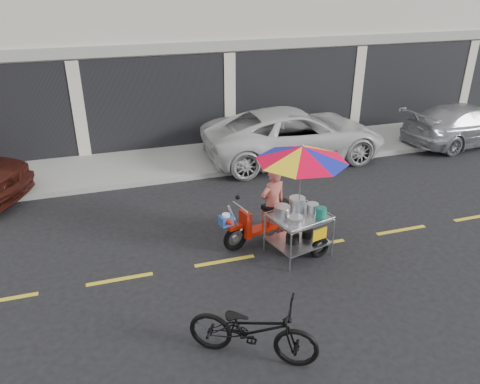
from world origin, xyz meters
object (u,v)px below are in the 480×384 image
object	(u,v)px
near_bicycle	(253,329)
food_vendor_rig	(290,183)
white_pickup	(294,134)
silver_pickup	(466,124)

from	to	relation	value
near_bicycle	food_vendor_rig	world-z (taller)	food_vendor_rig
white_pickup	near_bicycle	size ratio (longest dim) A/B	2.82
white_pickup	near_bicycle	bearing A→B (deg)	152.84
white_pickup	silver_pickup	world-z (taller)	white_pickup
white_pickup	silver_pickup	xyz separation A→B (m)	(5.85, -0.39, -0.11)
silver_pickup	food_vendor_rig	distance (m)	9.02
white_pickup	silver_pickup	distance (m)	5.86
silver_pickup	near_bicycle	world-z (taller)	silver_pickup
food_vendor_rig	near_bicycle	bearing A→B (deg)	-136.26
near_bicycle	food_vendor_rig	distance (m)	3.26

